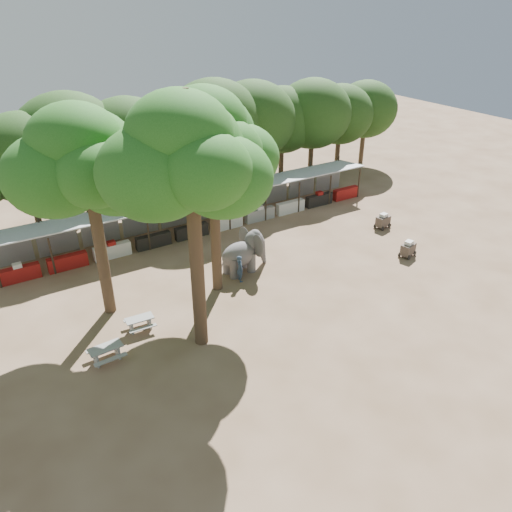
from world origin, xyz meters
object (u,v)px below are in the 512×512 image
handler (240,269)px  picnic_table_near (106,352)px  elephant (244,252)px  yard_tree_center (185,159)px  picnic_table_far (140,322)px  cart_front (408,249)px  yard_tree_left (82,163)px  cart_back (383,221)px  yard_tree_back (207,142)px

handler → picnic_table_near: size_ratio=1.04×
handler → picnic_table_near: (-8.90, -2.98, -0.33)m
elephant → handler: 1.38m
yard_tree_center → picnic_table_far: (-2.08, 2.34, -8.75)m
handler → elephant: bearing=-32.0°
elephant → yard_tree_center: bearing=-144.5°
handler → cart_front: size_ratio=1.32×
yard_tree_center → picnic_table_near: size_ratio=7.47×
handler → picnic_table_far: bearing=112.4°
yard_tree_left → cart_back: yard_tree_left is taller
yard_tree_back → handler: bearing=-6.0°
yard_tree_back → picnic_table_near: 11.28m
picnic_table_near → cart_front: cart_front is taller
handler → cart_back: 12.62m
yard_tree_left → handler: (7.66, -1.17, -7.37)m
picnic_table_near → elephant: bearing=18.6°
picnic_table_near → cart_back: (21.47, 4.05, 0.04)m
elephant → cart_front: size_ratio=2.62×
yard_tree_back → elephant: size_ratio=3.42×
yard_tree_center → picnic_table_near: (-4.25, 0.85, -8.71)m
yard_tree_center → handler: (4.66, 3.83, -8.37)m
picnic_table_far → cart_front: (17.54, -1.51, 0.08)m
yard_tree_back → elephant: (2.54, 0.81, -7.29)m
elephant → picnic_table_near: 10.58m
yard_tree_center → elephant: 10.82m
yard_tree_center → cart_front: (15.46, 0.83, -8.67)m
picnic_table_far → cart_back: cart_back is taller
cart_front → cart_back: bearing=51.1°
picnic_table_far → yard_tree_left: bearing=112.2°
yard_tree_back → cart_front: (12.46, -3.18, -8.01)m
yard_tree_center → cart_back: (17.23, 4.89, -8.67)m
yard_tree_back → picnic_table_far: bearing=-161.9°
elephant → yard_tree_back: bearing=-167.8°
yard_tree_back → cart_front: yard_tree_back is taller
elephant → cart_back: size_ratio=2.70×
picnic_table_far → cart_front: bearing=-1.9°
yard_tree_center → cart_back: 19.89m
yard_tree_center → picnic_table_near: bearing=168.7°
handler → picnic_table_near: bearing=118.4°
picnic_table_far → cart_back: size_ratio=1.19×
elephant → handler: (-0.88, -0.98, -0.42)m
cart_back → handler: bearing=175.9°
yard_tree_left → elephant: size_ratio=3.32×
cart_back → picnic_table_far: bearing=178.5°
yard_tree_back → picnic_table_far: (-5.08, -1.66, -8.09)m
yard_tree_back → cart_back: bearing=3.6°
cart_back → picnic_table_near: bearing=-178.3°
yard_tree_center → elephant: yard_tree_center is taller
yard_tree_back → cart_front: bearing=-14.3°
yard_tree_back → cart_back: 16.34m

